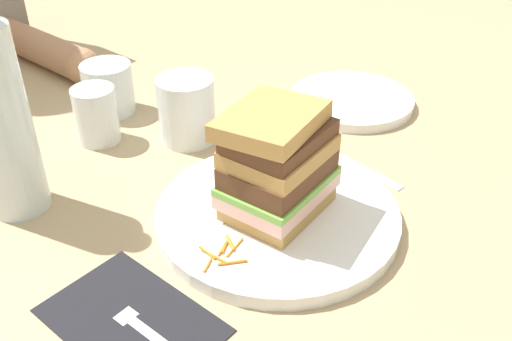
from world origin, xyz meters
name	(u,v)px	position (x,y,z in m)	size (l,w,h in m)	color
ground_plane	(280,218)	(0.00, 0.00, 0.00)	(3.00, 3.00, 0.00)	tan
main_plate	(275,214)	(-0.01, 0.00, 0.01)	(0.29, 0.29, 0.02)	white
sandwich	(276,163)	(-0.01, 0.00, 0.08)	(0.14, 0.11, 0.13)	tan
carrot_shred_0	(208,265)	(-0.13, -0.01, 0.02)	(0.00, 0.00, 0.02)	orange
carrot_shred_1	(226,248)	(-0.10, 0.00, 0.02)	(0.00, 0.00, 0.02)	orange
carrot_shred_2	(207,253)	(-0.12, 0.01, 0.02)	(0.00, 0.00, 0.03)	orange
carrot_shred_3	(220,248)	(-0.10, 0.00, 0.02)	(0.00, 0.00, 0.02)	orange
carrot_shred_4	(211,255)	(-0.11, 0.00, 0.02)	(0.00, 0.00, 0.03)	orange
carrot_shred_5	(233,262)	(-0.11, -0.02, 0.02)	(0.00, 0.00, 0.03)	orange
carrot_shred_6	(235,247)	(-0.09, -0.01, 0.02)	(0.00, 0.00, 0.03)	orange
carrot_shred_7	(229,242)	(-0.09, 0.00, 0.02)	(0.00, 0.00, 0.02)	orange
carrot_shred_8	(321,160)	(0.11, 0.02, 0.02)	(0.00, 0.00, 0.03)	orange
carrot_shred_9	(324,170)	(0.10, 0.00, 0.02)	(0.00, 0.00, 0.02)	orange
carrot_shred_10	(318,162)	(0.11, 0.02, 0.02)	(0.00, 0.00, 0.02)	orange
carrot_shred_11	(312,163)	(0.10, 0.03, 0.02)	(0.00, 0.00, 0.02)	orange
carrot_shred_12	(335,170)	(0.11, -0.01, 0.02)	(0.00, 0.00, 0.03)	orange
carrot_shred_13	(318,165)	(0.10, 0.02, 0.02)	(0.00, 0.00, 0.03)	orange
napkin_dark	(131,320)	(-0.22, 0.01, 0.00)	(0.11, 0.17, 0.00)	black
fork	(147,329)	(-0.22, -0.01, 0.00)	(0.02, 0.17, 0.00)	silver
knife	(345,159)	(0.16, 0.01, 0.00)	(0.04, 0.20, 0.00)	silver
juice_glass	(187,113)	(0.06, 0.22, 0.04)	(0.08, 0.08, 0.10)	white
empty_tumbler_0	(96,115)	(-0.03, 0.32, 0.04)	(0.06, 0.06, 0.08)	silver
empty_tumbler_1	(108,88)	(0.04, 0.38, 0.04)	(0.08, 0.08, 0.08)	silver
side_plate	(352,100)	(0.31, 0.10, 0.01)	(0.20, 0.20, 0.02)	white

